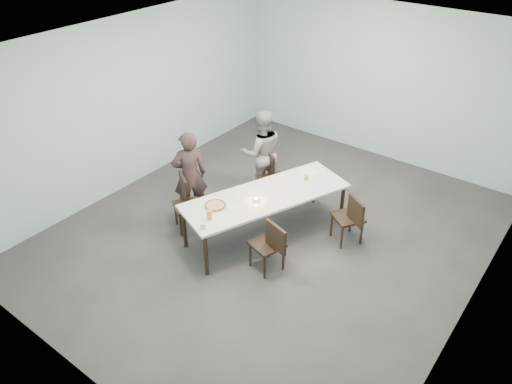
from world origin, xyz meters
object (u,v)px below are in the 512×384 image
Objects in this scene: tealight at (256,200)px; chair_near_right at (271,243)px; beer_glass at (209,215)px; pizza at (215,205)px; chair_far_left at (272,174)px; water_tumbler at (203,226)px; chair_near_left at (186,200)px; diner_far at (262,152)px; table at (266,198)px; amber_tumbler at (306,178)px; chair_far_right at (351,216)px; side_plate at (233,208)px; diner_near at (190,175)px.

chair_near_right is at bearing -36.59° from tealight.
beer_glass is (-0.82, -0.34, 0.32)m from chair_near_right.
pizza is at bearing 19.14° from chair_near_right.
water_tumbler is at bearing -45.86° from chair_far_left.
diner_far is at bearing 111.02° from chair_near_left.
table is 1.33m from diner_far.
chair_near_left is at bearing 169.48° from pizza.
tealight is 0.70× the size of amber_tumbler.
chair_near_left is 1.00× the size of chair_far_right.
chair_far_right is at bearing 53.80° from water_tumbler.
tealight is at bearing -20.32° from chair_near_right.
beer_glass is at bearing -46.99° from chair_far_left.
chair_near_right is at bearing -20.32° from chair_far_left.
water_tumbler is (0.98, -0.65, 0.29)m from chair_near_left.
chair_far_left is at bearing 104.06° from side_plate.
chair_near_right is (1.11, -1.57, 0.00)m from chair_far_left.
table is 1.35m from diner_near.
chair_far_left reaches higher than tealight.
diner_far is 19.38× the size of amber_tumbler.
diner_near reaches higher than tealight.
amber_tumbler is at bearing 77.69° from water_tumbler.
diner_far is at bearing 21.36° from chair_far_right.
water_tumbler is at bearing 57.29° from diner_far.
pizza is 3.78× the size of water_tumbler.
chair_far_right is 2.64m from diner_near.
chair_far_right is at bearing 48.65° from beer_glass.
pizza is at bearing 113.64° from water_tumbler.
amber_tumbler is (0.50, 1.74, -0.03)m from beer_glass.
amber_tumbler is at bearing 75.20° from chair_near_left.
water_tumbler is (-0.01, -0.63, 0.04)m from side_plate.
water_tumbler is (-1.33, -1.82, 0.29)m from chair_far_right.
pizza is at bearing 55.07° from diner_far.
pizza is (0.14, -1.62, 0.27)m from chair_far_left.
amber_tumbler is at bearing 22.79° from chair_far_left.
diner_far reaches higher than chair_near_right.
chair_near_left is at bearing 29.73° from diner_far.
chair_near_left is at bearing -78.10° from chair_far_left.
chair_far_right is (2.31, 1.17, 0.00)m from chair_near_left.
water_tumbler is (-0.74, -0.56, 0.29)m from chair_near_right.
tealight is (-0.01, -0.23, 0.08)m from table.
beer_glass is (0.29, -1.90, 0.32)m from chair_far_left.
chair_near_left is 1.02m from side_plate.
beer_glass is (-0.26, -1.00, 0.13)m from table.
chair_far_right is at bearing -8.90° from amber_tumbler.
beer_glass reaches higher than amber_tumbler.
beer_glass is at bearing 109.10° from water_tumbler.
chair_near_right is 2.56× the size of pizza.
beer_glass reaches higher than chair_near_right.
side_plate is at bearing 63.52° from diner_far.
chair_near_right reaches higher than tealight.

